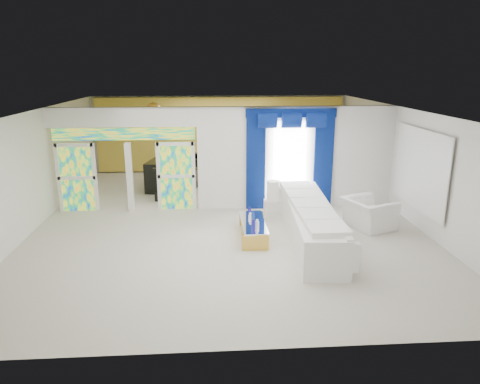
{
  "coord_description": "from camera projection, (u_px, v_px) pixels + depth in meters",
  "views": [
    {
      "loc": [
        -0.41,
        -11.69,
        4.06
      ],
      "look_at": [
        0.3,
        -1.2,
        1.1
      ],
      "focal_mm": 33.1,
      "sensor_mm": 36.0,
      "label": 1
    }
  ],
  "objects": [
    {
      "name": "blue_pelmet",
      "position": [
        291.0,
        113.0,
        12.55
      ],
      "size": [
        2.6,
        0.12,
        0.25
      ],
      "primitive_type": "cube",
      "color": "#030B44",
      "rests_on": "dividing_wall"
    },
    {
      "name": "stained_transom",
      "position": [
        124.0,
        134.0,
        12.52
      ],
      "size": [
        4.0,
        0.05,
        0.35
      ],
      "primitive_type": "cube",
      "color": "#994C3F",
      "rests_on": "dividing_header"
    },
    {
      "name": "white_sofa",
      "position": [
        310.0,
        224.0,
        10.68
      ],
      "size": [
        1.23,
        4.53,
        0.85
      ],
      "primitive_type": "cube",
      "rotation": [
        0.0,
        0.0,
        -0.06
      ],
      "color": "white",
      "rests_on": "ground"
    },
    {
      "name": "grand_piano",
      "position": [
        175.0,
        173.0,
        15.42
      ],
      "size": [
        1.9,
        2.28,
        1.02
      ],
      "primitive_type": "cube",
      "rotation": [
        0.0,
        0.0,
        -0.2
      ],
      "color": "black",
      "rests_on": "ground"
    },
    {
      "name": "chandelier",
      "position": [
        153.0,
        112.0,
        14.75
      ],
      "size": [
        0.6,
        0.6,
        0.6
      ],
      "primitive_type": "sphere",
      "color": "gold",
      "rests_on": "ceiling"
    },
    {
      "name": "coffee_table",
      "position": [
        253.0,
        230.0,
        10.95
      ],
      "size": [
        0.69,
        1.78,
        0.39
      ],
      "primitive_type": "cube",
      "rotation": [
        0.0,
        0.0,
        -0.06
      ],
      "color": "gold",
      "rests_on": "ground"
    },
    {
      "name": "tv_console",
      "position": [
        84.0,
        183.0,
        14.65
      ],
      "size": [
        0.62,
        0.58,
        0.75
      ],
      "primitive_type": "cube",
      "rotation": [
        0.0,
        0.0,
        -0.25
      ],
      "color": "tan",
      "rests_on": "ground"
    },
    {
      "name": "wall_mirror",
      "position": [
        420.0,
        170.0,
        11.29
      ],
      "size": [
        0.04,
        2.7,
        1.9
      ],
      "primitive_type": "cube",
      "color": "white",
      "rests_on": "ground"
    },
    {
      "name": "blue_drape_right",
      "position": [
        323.0,
        162.0,
        13.0
      ],
      "size": [
        0.55,
        0.1,
        2.8
      ],
      "primitive_type": "cube",
      "color": "#030B44",
      "rests_on": "ground"
    },
    {
      "name": "floor",
      "position": [
        226.0,
        218.0,
        12.35
      ],
      "size": [
        12.0,
        12.0,
        0.0
      ],
      "primitive_type": "plane",
      "color": "#B7AF9E",
      "rests_on": "ground"
    },
    {
      "name": "window_pane",
      "position": [
        290.0,
        160.0,
        12.95
      ],
      "size": [
        1.0,
        0.02,
        2.3
      ],
      "primitive_type": "cube",
      "color": "white",
      "rests_on": "dividing_wall"
    },
    {
      "name": "decanters",
      "position": [
        253.0,
        220.0,
        10.82
      ],
      "size": [
        0.21,
        1.1,
        0.25
      ],
      "color": "#1B1699",
      "rests_on": "coffee_table"
    },
    {
      "name": "armchair",
      "position": [
        368.0,
        214.0,
        11.54
      ],
      "size": [
        1.41,
        1.5,
        0.78
      ],
      "primitive_type": "imported",
      "rotation": [
        0.0,
        0.0,
        1.94
      ],
      "color": "white",
      "rests_on": "ground"
    },
    {
      "name": "table_lamp",
      "position": [
        273.0,
        191.0,
        12.67
      ],
      "size": [
        0.36,
        0.36,
        0.58
      ],
      "primitive_type": "cylinder",
      "color": "silver",
      "rests_on": "console_table"
    },
    {
      "name": "console_table",
      "position": [
        283.0,
        206.0,
        12.82
      ],
      "size": [
        1.13,
        0.4,
        0.37
      ],
      "primitive_type": "cube",
      "rotation": [
        0.0,
        0.0,
        -0.05
      ],
      "color": "silver",
      "rests_on": "ground"
    },
    {
      "name": "blue_drape_left",
      "position": [
        256.0,
        162.0,
        12.87
      ],
      "size": [
        0.55,
        0.1,
        2.8
      ],
      "primitive_type": "cube",
      "color": "#030B44",
      "rests_on": "ground"
    },
    {
      "name": "dividing_header",
      "position": [
        123.0,
        117.0,
        12.39
      ],
      "size": [
        4.3,
        0.18,
        0.55
      ],
      "primitive_type": "cube",
      "color": "white",
      "rests_on": "dividing_wall"
    },
    {
      "name": "stained_panel_right",
      "position": [
        176.0,
        176.0,
        12.95
      ],
      "size": [
        0.95,
        0.04,
        2.0
      ],
      "primitive_type": "cube",
      "color": "#994C3F",
      "rests_on": "ground"
    },
    {
      "name": "gold_curtains",
      "position": [
        220.0,
        134.0,
        17.61
      ],
      "size": [
        9.7,
        0.12,
        2.9
      ],
      "primitive_type": "cube",
      "color": "gold",
      "rests_on": "ground"
    },
    {
      "name": "stained_panel_left",
      "position": [
        77.0,
        178.0,
        12.76
      ],
      "size": [
        0.95,
        0.04,
        2.0
      ],
      "primitive_type": "cube",
      "color": "#994C3F",
      "rests_on": "ground"
    },
    {
      "name": "piano_bench",
      "position": [
        171.0,
        196.0,
        13.98
      ],
      "size": [
        1.03,
        0.57,
        0.33
      ],
      "primitive_type": "cube",
      "rotation": [
        0.0,
        0.0,
        -0.2
      ],
      "color": "black",
      "rests_on": "ground"
    },
    {
      "name": "dividing_wall",
      "position": [
        297.0,
        158.0,
        13.05
      ],
      "size": [
        5.7,
        0.18,
        3.0
      ],
      "primitive_type": "cube",
      "color": "white",
      "rests_on": "ground"
    }
  ]
}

